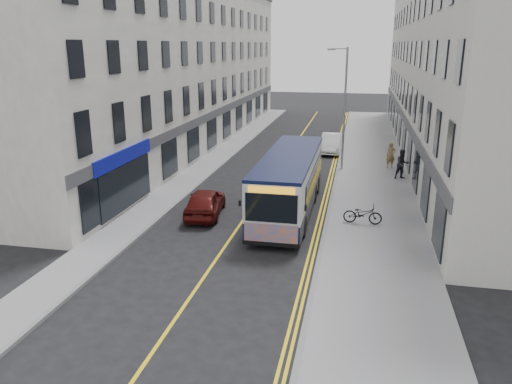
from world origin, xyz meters
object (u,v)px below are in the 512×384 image
at_px(streetlamp, 343,105).
at_px(pedestrian_near, 391,155).
at_px(car_white, 331,143).
at_px(car_maroon, 205,202).
at_px(pedestrian_far, 402,164).
at_px(city_bus, 289,181).
at_px(bicycle, 363,214).

xyz_separation_m(streetlamp, pedestrian_near, (3.28, 0.95, -3.40)).
distance_m(car_white, car_maroon, 17.22).
distance_m(streetlamp, pedestrian_far, 5.39).
bearing_deg(pedestrian_near, car_maroon, -149.28).
distance_m(city_bus, car_white, 15.27).
distance_m(streetlamp, car_white, 6.96).
bearing_deg(pedestrian_near, pedestrian_far, -98.54).
xyz_separation_m(pedestrian_far, car_maroon, (-10.00, -8.79, -0.35)).
bearing_deg(car_white, car_maroon, -105.71).
bearing_deg(car_maroon, bicycle, 173.36).
bearing_deg(pedestrian_far, bicycle, -129.39).
bearing_deg(car_maroon, city_bus, -169.81).
xyz_separation_m(pedestrian_near, car_white, (-4.26, 4.89, -0.27)).
bearing_deg(car_white, pedestrian_near, -47.13).
xyz_separation_m(streetlamp, car_white, (-0.98, 5.84, -3.66)).
bearing_deg(streetlamp, car_white, 99.56).
bearing_deg(streetlamp, car_maroon, -120.24).
height_order(streetlamp, pedestrian_far, streetlamp).
relative_size(pedestrian_far, car_maroon, 0.46).
bearing_deg(car_white, pedestrian_far, -55.96).
height_order(streetlamp, bicycle, streetlamp).
relative_size(bicycle, car_white, 0.41).
relative_size(streetlamp, car_maroon, 1.98).
xyz_separation_m(pedestrian_far, car_white, (-4.81, 7.64, -0.32)).
height_order(bicycle, pedestrian_far, pedestrian_far).
distance_m(city_bus, bicycle, 3.97).
relative_size(bicycle, pedestrian_near, 1.03).
bearing_deg(bicycle, streetlamp, 10.68).
relative_size(city_bus, pedestrian_near, 5.98).
bearing_deg(city_bus, streetlamp, 76.97).
xyz_separation_m(streetlamp, city_bus, (-2.17, -9.35, -2.74)).
xyz_separation_m(city_bus, car_maroon, (-4.00, -1.23, -0.96)).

